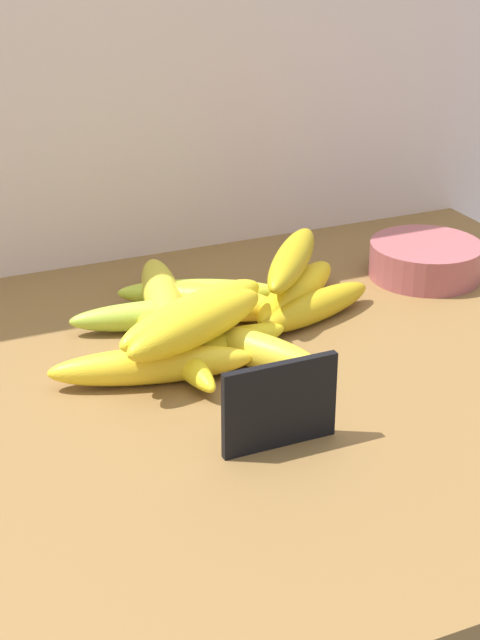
{
  "coord_description": "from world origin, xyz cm",
  "views": [
    {
      "loc": [
        -31.93,
        -78.88,
        50.75
      ],
      "look_at": [
        4.84,
        4.39,
        8.0
      ],
      "focal_mm": 54.62,
      "sensor_mm": 36.0,
      "label": 1
    }
  ],
  "objects_px": {
    "chalkboard_sign": "(279,408)",
    "banana_1": "(207,350)",
    "banana_4": "(152,365)",
    "banana_11": "(292,259)",
    "banana_3": "(162,296)",
    "banana_8": "(201,293)",
    "banana_6": "(172,347)",
    "banana_10": "(200,323)",
    "banana_5": "(296,293)",
    "banana_7": "(315,307)",
    "banana_12": "(194,314)",
    "banana_2": "(158,315)",
    "fruit_bowl": "(425,260)",
    "banana_0": "(258,350)",
    "banana_9": "(213,302)"
  },
  "relations": [
    {
      "from": "banana_12",
      "to": "banana_6",
      "type": "bearing_deg",
      "value": 151.75
    },
    {
      "from": "banana_5",
      "to": "banana_3",
      "type": "bearing_deg",
      "value": 160.86
    },
    {
      "from": "banana_0",
      "to": "banana_4",
      "type": "relative_size",
      "value": 0.74
    },
    {
      "from": "banana_1",
      "to": "banana_5",
      "type": "height_order",
      "value": "banana_5"
    },
    {
      "from": "banana_1",
      "to": "banana_11",
      "type": "distance_m",
      "value": 0.18
    },
    {
      "from": "chalkboard_sign",
      "to": "banana_6",
      "type": "xyz_separation_m",
      "value": [
        -0.03,
        0.19,
        -0.02
      ]
    },
    {
      "from": "banana_3",
      "to": "banana_5",
      "type": "distance_m",
      "value": 0.16
    },
    {
      "from": "banana_10",
      "to": "banana_11",
      "type": "relative_size",
      "value": 0.99
    },
    {
      "from": "banana_1",
      "to": "banana_8",
      "type": "relative_size",
      "value": 0.99
    },
    {
      "from": "banana_4",
      "to": "banana_10",
      "type": "xyz_separation_m",
      "value": [
        0.05,
        0.0,
        0.04
      ]
    },
    {
      "from": "banana_0",
      "to": "banana_2",
      "type": "bearing_deg",
      "value": 116.61
    },
    {
      "from": "banana_3",
      "to": "banana_6",
      "type": "height_order",
      "value": "banana_3"
    },
    {
      "from": "banana_10",
      "to": "banana_11",
      "type": "bearing_deg",
      "value": 34.41
    },
    {
      "from": "banana_3",
      "to": "banana_8",
      "type": "relative_size",
      "value": 1.05
    },
    {
      "from": "banana_8",
      "to": "banana_4",
      "type": "bearing_deg",
      "value": -126.76
    },
    {
      "from": "banana_1",
      "to": "banana_3",
      "type": "bearing_deg",
      "value": 89.55
    },
    {
      "from": "banana_5",
      "to": "banana_8",
      "type": "height_order",
      "value": "banana_5"
    },
    {
      "from": "banana_3",
      "to": "banana_11",
      "type": "height_order",
      "value": "banana_11"
    },
    {
      "from": "fruit_bowl",
      "to": "banana_0",
      "type": "xyz_separation_m",
      "value": [
        -0.3,
        -0.14,
        -0.0
      ]
    },
    {
      "from": "banana_2",
      "to": "banana_12",
      "type": "bearing_deg",
      "value": -84.83
    },
    {
      "from": "banana_8",
      "to": "banana_1",
      "type": "bearing_deg",
      "value": -109.4
    },
    {
      "from": "banana_0",
      "to": "banana_8",
      "type": "relative_size",
      "value": 0.77
    },
    {
      "from": "banana_7",
      "to": "banana_1",
      "type": "bearing_deg",
      "value": -161.68
    },
    {
      "from": "banana_6",
      "to": "banana_10",
      "type": "distance_m",
      "value": 0.06
    },
    {
      "from": "banana_6",
      "to": "banana_11",
      "type": "height_order",
      "value": "banana_11"
    },
    {
      "from": "fruit_bowl",
      "to": "banana_10",
      "type": "height_order",
      "value": "banana_10"
    },
    {
      "from": "chalkboard_sign",
      "to": "banana_2",
      "type": "distance_m",
      "value": 0.27
    },
    {
      "from": "banana_9",
      "to": "banana_11",
      "type": "distance_m",
      "value": 0.11
    },
    {
      "from": "banana_4",
      "to": "banana_10",
      "type": "bearing_deg",
      "value": 1.96
    },
    {
      "from": "banana_2",
      "to": "banana_7",
      "type": "bearing_deg",
      "value": -16.61
    },
    {
      "from": "banana_6",
      "to": "banana_12",
      "type": "relative_size",
      "value": 1.02
    },
    {
      "from": "banana_7",
      "to": "banana_2",
      "type": "bearing_deg",
      "value": 163.39
    },
    {
      "from": "banana_1",
      "to": "banana_6",
      "type": "height_order",
      "value": "same"
    },
    {
      "from": "banana_9",
      "to": "banana_11",
      "type": "relative_size",
      "value": 0.88
    },
    {
      "from": "banana_0",
      "to": "banana_6",
      "type": "bearing_deg",
      "value": 147.54
    },
    {
      "from": "banana_4",
      "to": "banana_11",
      "type": "relative_size",
      "value": 1.09
    },
    {
      "from": "banana_1",
      "to": "banana_5",
      "type": "distance_m",
      "value": 0.17
    },
    {
      "from": "banana_2",
      "to": "banana_11",
      "type": "xyz_separation_m",
      "value": [
        0.16,
        -0.0,
        0.04
      ]
    },
    {
      "from": "banana_6",
      "to": "banana_10",
      "type": "height_order",
      "value": "banana_10"
    },
    {
      "from": "chalkboard_sign",
      "to": "banana_3",
      "type": "height_order",
      "value": "chalkboard_sign"
    },
    {
      "from": "banana_6",
      "to": "banana_9",
      "type": "distance_m",
      "value": 0.11
    },
    {
      "from": "banana_7",
      "to": "banana_6",
      "type": "bearing_deg",
      "value": -171.57
    },
    {
      "from": "banana_1",
      "to": "banana_12",
      "type": "height_order",
      "value": "banana_12"
    },
    {
      "from": "chalkboard_sign",
      "to": "banana_1",
      "type": "relative_size",
      "value": 0.56
    },
    {
      "from": "banana_8",
      "to": "banana_11",
      "type": "relative_size",
      "value": 1.04
    },
    {
      "from": "banana_4",
      "to": "banana_5",
      "type": "height_order",
      "value": "banana_5"
    },
    {
      "from": "fruit_bowl",
      "to": "banana_0",
      "type": "relative_size",
      "value": 0.92
    },
    {
      "from": "banana_7",
      "to": "banana_8",
      "type": "bearing_deg",
      "value": 138.92
    },
    {
      "from": "banana_3",
      "to": "banana_8",
      "type": "xyz_separation_m",
      "value": [
        0.05,
        0.0,
        -0.01
      ]
    },
    {
      "from": "banana_7",
      "to": "banana_12",
      "type": "xyz_separation_m",
      "value": [
        -0.16,
        -0.04,
        0.04
      ]
    }
  ]
}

